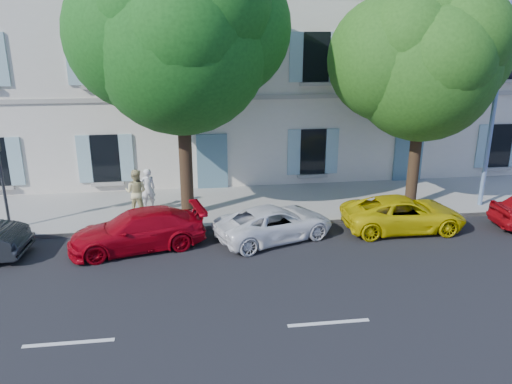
{
  "coord_description": "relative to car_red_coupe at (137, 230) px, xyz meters",
  "views": [
    {
      "loc": [
        -3.12,
        -14.04,
        6.7
      ],
      "look_at": [
        -0.94,
        2.0,
        1.4
      ],
      "focal_mm": 35.0,
      "sensor_mm": 36.0,
      "label": 1
    }
  ],
  "objects": [
    {
      "name": "ground",
      "position": [
        4.88,
        -1.01,
        -0.62
      ],
      "size": [
        90.0,
        90.0,
        0.0
      ],
      "primitive_type": "plane",
      "color": "black"
    },
    {
      "name": "sidewalk",
      "position": [
        4.88,
        3.44,
        -0.55
      ],
      "size": [
        36.0,
        4.5,
        0.15
      ],
      "primitive_type": "cube",
      "color": "#A09E96",
      "rests_on": "ground"
    },
    {
      "name": "kerb",
      "position": [
        4.88,
        1.27,
        -0.54
      ],
      "size": [
        36.0,
        0.16,
        0.16
      ],
      "primitive_type": "cube",
      "color": "#9E998E",
      "rests_on": "ground"
    },
    {
      "name": "building",
      "position": [
        4.88,
        9.19,
        5.38
      ],
      "size": [
        28.0,
        7.0,
        12.0
      ],
      "primitive_type": "cube",
      "color": "beige",
      "rests_on": "ground"
    },
    {
      "name": "car_red_coupe",
      "position": [
        0.0,
        0.0,
        0.0
      ],
      "size": [
        4.57,
        2.64,
        1.24
      ],
      "primitive_type": "imported",
      "rotation": [
        0.0,
        0.0,
        4.93
      ],
      "color": "#A20412",
      "rests_on": "ground"
    },
    {
      "name": "car_white_coupe",
      "position": [
        4.45,
        0.18,
        -0.06
      ],
      "size": [
        4.41,
        3.11,
        1.12
      ],
      "primitive_type": "imported",
      "rotation": [
        0.0,
        0.0,
        1.92
      ],
      "color": "white",
      "rests_on": "ground"
    },
    {
      "name": "car_yellow_supercar",
      "position": [
        9.04,
        0.36,
        -0.03
      ],
      "size": [
        4.26,
        1.99,
        1.18
      ],
      "primitive_type": "imported",
      "rotation": [
        0.0,
        0.0,
        1.56
      ],
      "color": "#DBC509",
      "rests_on": "ground"
    },
    {
      "name": "tree_left",
      "position": [
        1.6,
        2.54,
        5.55
      ],
      "size": [
        6.04,
        6.04,
        9.36
      ],
      "color": "#3A2819",
      "rests_on": "sidewalk"
    },
    {
      "name": "tree_right",
      "position": [
        10.19,
        2.33,
        4.74
      ],
      "size": [
        5.27,
        5.27,
        8.13
      ],
      "color": "#3A2819",
      "rests_on": "sidewalk"
    },
    {
      "name": "street_lamp",
      "position": [
        12.94,
        1.85,
        4.38
      ],
      "size": [
        0.27,
        1.81,
        8.57
      ],
      "color": "#7293BF",
      "rests_on": "sidewalk"
    },
    {
      "name": "pedestrian_a",
      "position": [
        0.12,
        3.3,
        0.32
      ],
      "size": [
        0.67,
        0.54,
        1.59
      ],
      "primitive_type": "imported",
      "rotation": [
        0.0,
        0.0,
        3.44
      ],
      "color": "white",
      "rests_on": "sidewalk"
    },
    {
      "name": "pedestrian_b",
      "position": [
        -0.26,
        2.76,
        0.39
      ],
      "size": [
        0.98,
        0.86,
        1.72
      ],
      "primitive_type": "imported",
      "rotation": [
        0.0,
        0.0,
        2.86
      ],
      "color": "#D5CB88",
      "rests_on": "sidewalk"
    }
  ]
}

